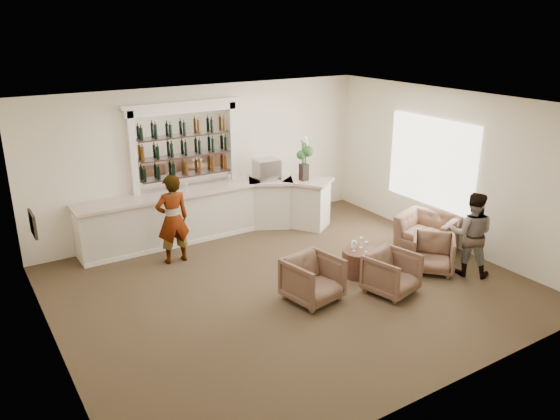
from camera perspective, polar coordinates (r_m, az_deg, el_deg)
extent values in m
plane|color=#4C3926|center=(10.08, 1.08, -8.03)|extent=(8.00, 8.00, 0.00)
cube|color=#F1E6C8|center=(12.39, -7.83, 5.24)|extent=(8.00, 0.04, 3.30)
cube|color=#F1E6C8|center=(8.09, -23.31, -3.95)|extent=(0.04, 7.00, 3.30)
cube|color=#F1E6C8|center=(12.02, 17.33, 4.09)|extent=(0.04, 7.00, 3.30)
cube|color=white|center=(9.05, 1.21, 10.88)|extent=(8.00, 7.00, 0.04)
cube|color=white|center=(12.30, 15.51, 4.85)|extent=(0.05, 2.40, 1.90)
cube|color=black|center=(9.21, -24.43, -1.34)|extent=(0.04, 0.46, 0.38)
cube|color=beige|center=(9.22, -24.28, -1.32)|extent=(0.01, 0.38, 0.30)
cube|color=silver|center=(12.04, -11.21, -0.91)|extent=(4.00, 0.70, 1.08)
cube|color=beige|center=(11.84, -11.35, 1.65)|extent=(4.10, 0.82, 0.06)
cube|color=silver|center=(12.81, -1.03, 0.71)|extent=(1.12, 1.04, 1.08)
cube|color=beige|center=(12.62, -1.00, 3.14)|extent=(1.27, 1.19, 0.06)
cube|color=silver|center=(12.76, 2.87, 0.62)|extent=(1.08, 1.14, 1.08)
cube|color=beige|center=(12.57, 2.97, 3.05)|extent=(1.24, 1.29, 0.06)
cube|color=silver|center=(11.93, -10.47, -3.59)|extent=(4.00, 0.06, 0.10)
cube|color=white|center=(12.11, -10.01, 6.26)|extent=(2.15, 0.02, 1.65)
cube|color=silver|center=(11.80, -14.91, 3.05)|extent=(0.14, 0.16, 2.90)
cube|color=silver|center=(12.64, -4.96, 4.69)|extent=(0.14, 0.16, 2.90)
cube|color=silver|center=(11.89, -10.15, 10.38)|extent=(2.52, 0.16, 0.18)
cube|color=silver|center=(11.87, -10.18, 10.95)|extent=(2.64, 0.20, 0.08)
cube|color=black|center=(12.15, -9.66, 3.54)|extent=(2.05, 0.20, 0.03)
cube|color=black|center=(12.04, -9.77, 5.56)|extent=(2.05, 0.20, 0.03)
cube|color=black|center=(11.94, -9.89, 7.61)|extent=(2.05, 0.20, 0.03)
cylinder|color=#543224|center=(10.55, 8.27, -5.42)|extent=(0.67, 0.67, 0.50)
imported|color=gray|center=(10.94, -11.16, -0.95)|extent=(0.68, 0.46, 1.81)
imported|color=gray|center=(10.85, 19.38, -2.39)|extent=(0.98, 1.01, 1.63)
imported|color=brown|center=(9.48, 3.45, -7.23)|extent=(0.98, 1.00, 0.79)
imported|color=brown|center=(9.92, 11.59, -6.50)|extent=(0.97, 0.99, 0.75)
imported|color=brown|center=(10.95, 15.69, -4.39)|extent=(1.10, 1.10, 0.72)
imported|color=brown|center=(11.91, 15.18, -2.31)|extent=(1.35, 1.43, 0.75)
cube|color=#AEAEB3|center=(12.50, -1.41, 4.25)|extent=(0.57, 0.49, 0.47)
cube|color=black|center=(12.46, 2.51, 3.97)|extent=(0.17, 0.17, 0.38)
cube|color=white|center=(10.51, 7.77, -3.64)|extent=(0.08, 0.08, 0.12)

